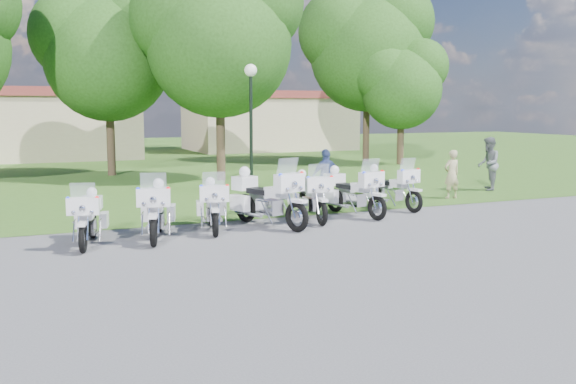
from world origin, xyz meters
name	(u,v)px	position (x,y,z in m)	size (l,w,h in m)	color
ground	(305,240)	(0.00, 0.00, 0.00)	(100.00, 100.00, 0.00)	#515156
grass_lawn	(119,157)	(0.00, 27.00, 0.00)	(100.00, 48.00, 0.01)	#3A611E
motorcycle_0	(88,217)	(-4.49, 1.51, 0.60)	(1.02, 2.10, 1.43)	black
motorcycle_1	(157,209)	(-2.98, 1.61, 0.66)	(1.18, 2.30, 1.58)	black
motorcycle_2	(212,204)	(-1.53, 2.06, 0.63)	(1.04, 2.20, 1.50)	black
motorcycle_3	(266,197)	(-0.14, 2.02, 0.74)	(1.45, 2.52, 1.77)	black
motorcycle_4	(310,195)	(1.28, 2.44, 0.65)	(0.93, 2.31, 1.55)	black
motorcycle_5	(352,191)	(2.64, 2.59, 0.68)	(1.12, 2.39, 1.63)	black
motorcycle_6	(390,187)	(4.28, 3.22, 0.65)	(1.04, 2.28, 1.55)	black
lamp_post	(251,96)	(1.85, 8.54, 3.36)	(0.44, 0.44, 4.48)	black
tree_1	(106,47)	(-2.00, 16.13, 5.57)	(6.32, 5.39, 8.42)	#38281C
tree_2	(218,31)	(1.85, 12.36, 6.02)	(6.82, 5.82, 9.10)	#38281C
tree_3	(401,81)	(12.80, 15.84, 4.33)	(4.91, 4.19, 6.55)	#38281C
tree_4	(366,43)	(12.11, 18.26, 6.48)	(7.34, 6.26, 9.78)	#38281C
building_west	(10,123)	(-6.00, 28.00, 2.07)	(14.56, 8.32, 4.10)	tan
building_east	(269,120)	(11.00, 30.00, 2.07)	(11.44, 7.28, 4.10)	tan
bystander_a	(452,175)	(7.22, 4.18, 0.80)	(0.58, 0.38, 1.59)	tan
bystander_b	(488,164)	(9.74, 5.36, 0.96)	(0.93, 0.73, 1.92)	slate
bystander_c	(326,177)	(2.84, 4.58, 0.86)	(1.00, 0.42, 1.71)	navy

